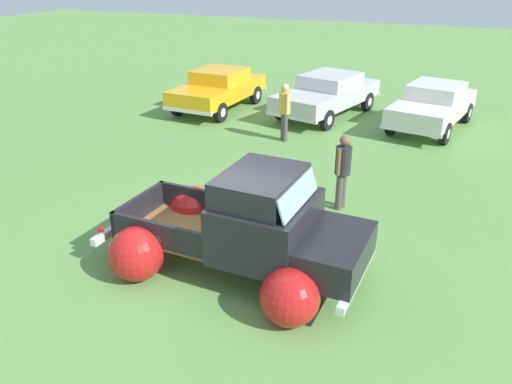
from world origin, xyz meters
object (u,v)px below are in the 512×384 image
show_car_1 (328,93)px  vintage_pickup_truck (252,235)px  show_car_0 (218,88)px  show_car_2 (433,105)px  spectator_1 (343,168)px  spectator_0 (285,109)px  lane_cone_0 (220,192)px  lane_cone_1 (268,206)px

show_car_1 → vintage_pickup_truck: bearing=22.6°
show_car_0 → show_car_2: 7.42m
vintage_pickup_truck → show_car_0: vintage_pickup_truck is taller
vintage_pickup_truck → spectator_1: bearing=78.1°
spectator_0 → lane_cone_0: size_ratio=2.74×
lane_cone_0 → show_car_1: bearing=88.2°
show_car_1 → lane_cone_0: (-0.25, -7.93, -0.47)m
show_car_0 → lane_cone_1: (4.86, -7.38, -0.47)m
spectator_1 → show_car_2: bearing=93.4°
show_car_0 → lane_cone_0: bearing=30.2°
spectator_0 → show_car_2: bearing=178.5°
vintage_pickup_truck → show_car_0: (-5.35, 9.36, 0.03)m
show_car_1 → lane_cone_0: show_car_1 is taller
show_car_2 → spectator_0: bearing=-41.7°
spectator_1 → lane_cone_0: spectator_1 is taller
vintage_pickup_truck → show_car_2: vintage_pickup_truck is taller
show_car_2 → lane_cone_1: (-2.54, -7.99, -0.47)m
show_car_1 → spectator_1: size_ratio=2.95×
vintage_pickup_truck → show_car_0: bearing=122.1°
show_car_0 → vintage_pickup_truck: bearing=33.1°
show_car_1 → lane_cone_0: 7.94m
spectator_0 → lane_cone_0: 4.79m
show_car_2 → lane_cone_0: bearing=-14.9°
lane_cone_1 → show_car_0: bearing=123.3°
lane_cone_1 → vintage_pickup_truck: bearing=-76.1°
show_car_0 → lane_cone_0: show_car_0 is taller
show_car_0 → spectator_1: size_ratio=2.59×
show_car_2 → lane_cone_1: size_ratio=7.14×
spectator_1 → lane_cone_1: spectator_1 is taller
show_car_2 → lane_cone_1: show_car_2 is taller
vintage_pickup_truck → show_car_2: (2.05, 9.98, 0.02)m
spectator_1 → lane_cone_0: (-2.51, -0.88, -0.64)m
show_car_0 → spectator_1: (6.13, -6.26, 0.17)m
show_car_2 → show_car_1: bearing=-81.6°
show_car_0 → lane_cone_0: (3.62, -7.15, -0.47)m
vintage_pickup_truck → spectator_0: size_ratio=2.72×
spectator_0 → vintage_pickup_truck: bearing=66.8°
spectator_0 → lane_cone_1: 5.22m
show_car_1 → show_car_2: bearing=101.7°
spectator_1 → show_car_1: bearing=121.7°
spectator_1 → spectator_0: bearing=139.0°
show_car_0 → spectator_0: (3.42, -2.41, 0.20)m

